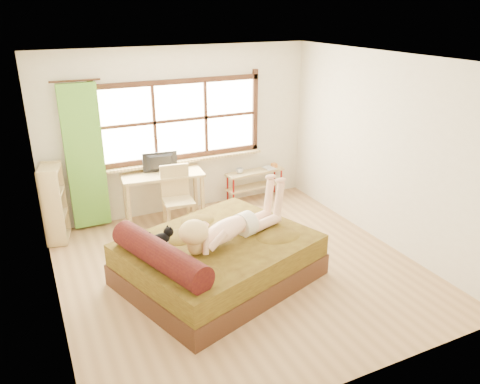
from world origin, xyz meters
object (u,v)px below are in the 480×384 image
desk (163,179)px  pipe_shelf (255,178)px  woman (231,215)px  bookshelf (54,204)px  kitten (159,239)px  chair (177,194)px  bed (215,259)px

desk → pipe_shelf: 1.76m
woman → desk: 2.12m
bookshelf → woman: bearing=-35.2°
kitten → chair: bearing=46.5°
desk → chair: bearing=-67.1°
desk → bed: bearing=-83.0°
kitten → chair: (0.74, 1.59, -0.14)m
bed → bookshelf: bookshelf is taller
woman → desk: (-0.24, 2.10, -0.20)m
bed → desk: (-0.04, 2.07, 0.39)m
bed → bookshelf: (-1.68, 2.03, 0.28)m
chair → pipe_shelf: size_ratio=0.91×
pipe_shelf → bookshelf: 3.38m
desk → pipe_shelf: bearing=9.9°
chair → pipe_shelf: (1.62, 0.48, -0.16)m
bookshelf → kitten: bearing=-49.6°
pipe_shelf → bookshelf: bookshelf is taller
chair → pipe_shelf: 1.69m
desk → chair: 0.40m
pipe_shelf → bookshelf: bearing=178.4°
kitten → desk: size_ratio=0.25×
woman → pipe_shelf: (1.49, 2.22, -0.49)m
bed → kitten: bed is taller
bed → bookshelf: size_ratio=2.33×
woman → bookshelf: woman is taller
bed → kitten: bearing=151.4°
bed → kitten: size_ratio=8.02×
desk → bookshelf: bookshelf is taller
woman → pipe_shelf: bearing=37.6°
woman → chair: size_ratio=1.56×
bed → kitten: (-0.67, 0.12, 0.39)m
woman → bookshelf: 2.81m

